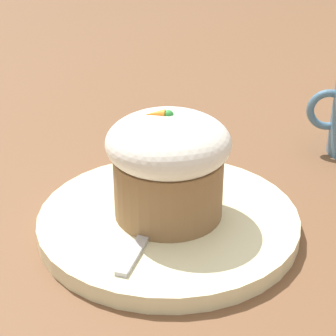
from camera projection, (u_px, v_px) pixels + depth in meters
name	position (u px, v px, depth m)	size (l,w,h in m)	color
ground_plane	(168.00, 227.00, 0.51)	(4.00, 4.00, 0.00)	brown
dessert_plate	(168.00, 220.00, 0.50)	(0.23, 0.23, 0.02)	beige
carrot_cake	(168.00, 162.00, 0.48)	(0.11, 0.11, 0.10)	olive
spoon	(152.00, 223.00, 0.48)	(0.04, 0.11, 0.01)	#B7B7BC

